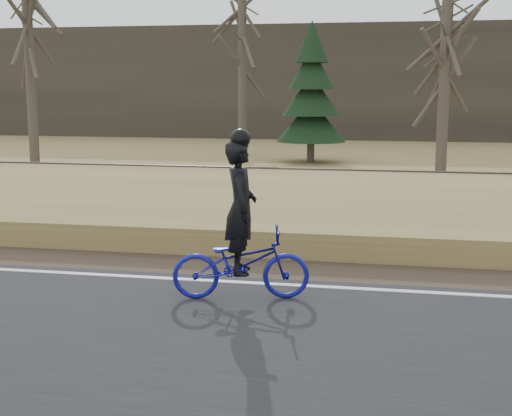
# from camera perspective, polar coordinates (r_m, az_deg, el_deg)

# --- Properties ---
(ground) EXTENTS (120.00, 120.00, 0.00)m
(ground) POSITION_cam_1_polar(r_m,az_deg,el_deg) (9.97, 19.46, -7.38)
(ground) COLOR #9B864F
(ground) RESTS_ON ground
(edge_line) EXTENTS (120.00, 0.12, 0.01)m
(edge_line) POSITION_cam_1_polar(r_m,az_deg,el_deg) (10.14, 19.33, -6.70)
(edge_line) COLOR silver
(edge_line) RESTS_ON road
(shoulder) EXTENTS (120.00, 1.60, 0.04)m
(shoulder) POSITION_cam_1_polar(r_m,az_deg,el_deg) (11.11, 18.60, -5.48)
(shoulder) COLOR #473A2B
(shoulder) RESTS_ON ground
(embankment) EXTENTS (120.00, 5.00, 0.44)m
(embankment) POSITION_cam_1_polar(r_m,az_deg,el_deg) (13.97, 17.09, -1.49)
(embankment) COLOR #9B864F
(embankment) RESTS_ON ground
(ballast) EXTENTS (120.00, 3.00, 0.45)m
(ballast) POSITION_cam_1_polar(r_m,az_deg,el_deg) (17.70, 15.86, 0.90)
(ballast) COLOR slate
(ballast) RESTS_ON ground
(railroad) EXTENTS (120.00, 2.40, 0.29)m
(railroad) POSITION_cam_1_polar(r_m,az_deg,el_deg) (17.65, 15.91, 1.87)
(railroad) COLOR black
(railroad) RESTS_ON ballast
(treeline_backdrop) EXTENTS (120.00, 4.00, 6.00)m
(treeline_backdrop) POSITION_cam_1_polar(r_m,az_deg,el_deg) (39.46, 13.49, 9.76)
(treeline_backdrop) COLOR #383328
(treeline_backdrop) RESTS_ON ground
(cyclist) EXTENTS (1.89, 1.00, 2.24)m
(cyclist) POSITION_cam_1_polar(r_m,az_deg,el_deg) (9.35, -1.22, -3.02)
(cyclist) COLOR navy
(cyclist) RESTS_ON road
(bare_tree_far_left) EXTENTS (0.36, 0.36, 8.09)m
(bare_tree_far_left) POSITION_cam_1_polar(r_m,az_deg,el_deg) (27.22, -17.69, 11.87)
(bare_tree_far_left) COLOR brown
(bare_tree_far_left) RESTS_ON ground
(bare_tree_left) EXTENTS (0.36, 0.36, 7.33)m
(bare_tree_left) POSITION_cam_1_polar(r_m,az_deg,el_deg) (29.30, -1.10, 11.40)
(bare_tree_left) COLOR brown
(bare_tree_left) RESTS_ON ground
(bare_tree_near_left) EXTENTS (0.36, 0.36, 6.43)m
(bare_tree_near_left) POSITION_cam_1_polar(r_m,az_deg,el_deg) (23.19, 14.86, 10.38)
(bare_tree_near_left) COLOR brown
(bare_tree_near_left) RESTS_ON ground
(conifer) EXTENTS (2.60, 2.60, 5.18)m
(conifer) POSITION_cam_1_polar(r_m,az_deg,el_deg) (26.62, 4.45, 8.92)
(conifer) COLOR brown
(conifer) RESTS_ON ground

